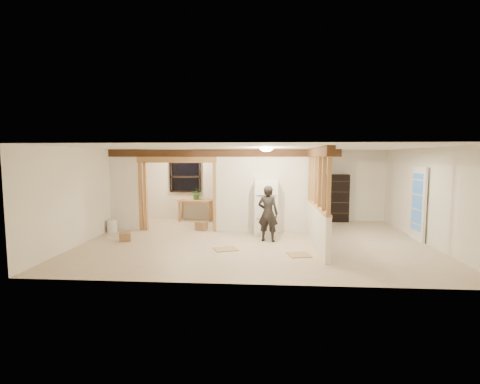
# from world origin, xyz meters

# --- Properties ---
(floor) EXTENTS (9.00, 6.50, 0.01)m
(floor) POSITION_xyz_m (0.00, 0.00, -0.01)
(floor) COLOR #C8B195
(floor) RESTS_ON ground
(ceiling) EXTENTS (9.00, 6.50, 0.01)m
(ceiling) POSITION_xyz_m (0.00, 0.00, 2.50)
(ceiling) COLOR white
(wall_back) EXTENTS (9.00, 0.01, 2.50)m
(wall_back) POSITION_xyz_m (0.00, 3.25, 1.25)
(wall_back) COLOR white
(wall_back) RESTS_ON floor
(wall_front) EXTENTS (9.00, 0.01, 2.50)m
(wall_front) POSITION_xyz_m (0.00, -3.25, 1.25)
(wall_front) COLOR white
(wall_front) RESTS_ON floor
(wall_left) EXTENTS (0.01, 6.50, 2.50)m
(wall_left) POSITION_xyz_m (-4.50, 0.00, 1.25)
(wall_left) COLOR white
(wall_left) RESTS_ON floor
(wall_right) EXTENTS (0.01, 6.50, 2.50)m
(wall_right) POSITION_xyz_m (4.50, 0.00, 1.25)
(wall_right) COLOR white
(wall_right) RESTS_ON floor
(partition_left_stub) EXTENTS (0.90, 0.12, 2.50)m
(partition_left_stub) POSITION_xyz_m (-4.05, 1.20, 1.25)
(partition_left_stub) COLOR white
(partition_left_stub) RESTS_ON floor
(partition_center) EXTENTS (2.80, 0.12, 2.50)m
(partition_center) POSITION_xyz_m (0.20, 1.20, 1.25)
(partition_center) COLOR white
(partition_center) RESTS_ON floor
(doorway_frame) EXTENTS (2.46, 0.14, 2.20)m
(doorway_frame) POSITION_xyz_m (-2.40, 1.20, 1.10)
(doorway_frame) COLOR #B4804B
(doorway_frame) RESTS_ON floor
(header_beam_back) EXTENTS (7.00, 0.18, 0.22)m
(header_beam_back) POSITION_xyz_m (-1.00, 1.20, 2.38)
(header_beam_back) COLOR #4B2D19
(header_beam_back) RESTS_ON ceiling
(header_beam_right) EXTENTS (0.18, 3.30, 0.22)m
(header_beam_right) POSITION_xyz_m (1.60, -0.40, 2.38)
(header_beam_right) COLOR #4B2D19
(header_beam_right) RESTS_ON ceiling
(pony_wall) EXTENTS (0.12, 3.20, 1.00)m
(pony_wall) POSITION_xyz_m (1.60, -0.40, 0.50)
(pony_wall) COLOR white
(pony_wall) RESTS_ON floor
(stud_partition) EXTENTS (0.14, 3.20, 1.32)m
(stud_partition) POSITION_xyz_m (1.60, -0.40, 1.66)
(stud_partition) COLOR #B4804B
(stud_partition) RESTS_ON pony_wall
(window_back) EXTENTS (1.12, 0.10, 1.10)m
(window_back) POSITION_xyz_m (-2.60, 3.17, 1.55)
(window_back) COLOR black
(window_back) RESTS_ON wall_back
(french_door) EXTENTS (0.12, 0.86, 2.00)m
(french_door) POSITION_xyz_m (4.42, 0.40, 1.00)
(french_door) COLOR white
(french_door) RESTS_ON floor
(ceiling_dome_main) EXTENTS (0.36, 0.36, 0.16)m
(ceiling_dome_main) POSITION_xyz_m (0.30, -0.50, 2.48)
(ceiling_dome_main) COLOR #FFEABF
(ceiling_dome_main) RESTS_ON ceiling
(ceiling_dome_util) EXTENTS (0.32, 0.32, 0.14)m
(ceiling_dome_util) POSITION_xyz_m (-2.50, 2.30, 2.48)
(ceiling_dome_util) COLOR #FFEABF
(ceiling_dome_util) RESTS_ON ceiling
(hanging_bulb) EXTENTS (0.07, 0.07, 0.07)m
(hanging_bulb) POSITION_xyz_m (-2.00, 1.60, 2.18)
(hanging_bulb) COLOR #FFD88C
(hanging_bulb) RESTS_ON ceiling
(refrigerator) EXTENTS (0.66, 0.64, 1.61)m
(refrigerator) POSITION_xyz_m (0.32, 0.82, 0.80)
(refrigerator) COLOR white
(refrigerator) RESTS_ON floor
(woman) EXTENTS (0.63, 0.50, 1.52)m
(woman) POSITION_xyz_m (0.36, -0.02, 0.76)
(woman) COLOR black
(woman) RESTS_ON floor
(work_table) EXTENTS (1.29, 0.83, 0.75)m
(work_table) POSITION_xyz_m (-2.17, 2.90, 0.37)
(work_table) COLOR #B4804B
(work_table) RESTS_ON floor
(potted_plant) EXTENTS (0.40, 0.35, 0.41)m
(potted_plant) POSITION_xyz_m (-2.16, 2.99, 0.95)
(potted_plant) COLOR #2B5E22
(potted_plant) RESTS_ON work_table
(shop_vac) EXTENTS (0.46, 0.46, 0.57)m
(shop_vac) POSITION_xyz_m (-4.07, 2.07, 0.29)
(shop_vac) COLOR #AB1F08
(shop_vac) RESTS_ON floor
(bookshelf) EXTENTS (0.83, 0.28, 1.67)m
(bookshelf) POSITION_xyz_m (2.79, 3.04, 0.83)
(bookshelf) COLOR black
(bookshelf) RESTS_ON floor
(bucket) EXTENTS (0.39, 0.39, 0.38)m
(bucket) POSITION_xyz_m (-4.32, 0.80, 0.19)
(bucket) COLOR white
(bucket) RESTS_ON floor
(box_util_a) EXTENTS (0.38, 0.35, 0.27)m
(box_util_a) POSITION_xyz_m (-1.69, 1.30, 0.13)
(box_util_a) COLOR #906845
(box_util_a) RESTS_ON floor
(box_util_b) EXTENTS (0.40, 0.40, 0.29)m
(box_util_b) POSITION_xyz_m (-3.69, 1.50, 0.15)
(box_util_b) COLOR #906845
(box_util_b) RESTS_ON floor
(box_front) EXTENTS (0.35, 0.32, 0.24)m
(box_front) POSITION_xyz_m (-3.49, -0.25, 0.12)
(box_front) COLOR #906845
(box_front) RESTS_ON floor
(floor_panel_near) EXTENTS (0.58, 0.58, 0.02)m
(floor_panel_near) POSITION_xyz_m (1.07, -1.32, 0.01)
(floor_panel_near) COLOR tan
(floor_panel_near) RESTS_ON floor
(floor_panel_far) EXTENTS (0.67, 0.61, 0.02)m
(floor_panel_far) POSITION_xyz_m (-0.68, -0.93, 0.01)
(floor_panel_far) COLOR tan
(floor_panel_far) RESTS_ON floor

